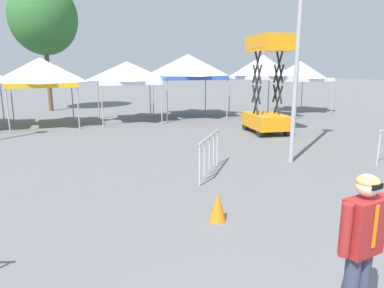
# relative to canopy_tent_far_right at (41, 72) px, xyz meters

# --- Properties ---
(canopy_tent_far_right) EXTENTS (3.12, 3.12, 3.29)m
(canopy_tent_far_right) POSITION_rel_canopy_tent_far_right_xyz_m (0.00, 0.00, 0.00)
(canopy_tent_far_right) COLOR #9E9EA3
(canopy_tent_far_right) RESTS_ON ground
(canopy_tent_behind_right) EXTENTS (3.29, 3.29, 3.13)m
(canopy_tent_behind_right) POSITION_rel_canopy_tent_far_right_xyz_m (4.16, 0.06, -0.06)
(canopy_tent_behind_right) COLOR #9E9EA3
(canopy_tent_behind_right) RESTS_ON ground
(canopy_tent_behind_left) EXTENTS (3.80, 3.80, 3.56)m
(canopy_tent_behind_left) POSITION_rel_canopy_tent_far_right_xyz_m (7.72, 0.41, 0.26)
(canopy_tent_behind_left) COLOR #9E9EA3
(canopy_tent_behind_left) RESTS_ON ground
(canopy_tent_left_of_center) EXTENTS (2.89, 2.89, 3.52)m
(canopy_tent_left_of_center) POSITION_rel_canopy_tent_far_right_xyz_m (11.49, -1.45, 0.24)
(canopy_tent_left_of_center) COLOR #9E9EA3
(canopy_tent_left_of_center) RESTS_ON ground
(canopy_tent_center) EXTENTS (3.01, 3.01, 3.21)m
(canopy_tent_center) POSITION_rel_canopy_tent_far_right_xyz_m (15.21, -0.08, -0.01)
(canopy_tent_center) COLOR #9E9EA3
(canopy_tent_center) RESTS_ON ground
(scissor_lift) EXTENTS (1.80, 2.52, 4.15)m
(scissor_lift) POSITION_rel_canopy_tent_far_right_xyz_m (8.98, -5.61, -1.36)
(scissor_lift) COLOR black
(scissor_lift) RESTS_ON ground
(person_foreground) EXTENTS (0.65, 0.29, 1.78)m
(person_foreground) POSITION_rel_canopy_tent_far_right_xyz_m (3.13, -15.97, -1.58)
(person_foreground) COLOR #33384C
(person_foreground) RESTS_ON ground
(tree_behind_tents_right) EXTENTS (4.20, 4.20, 8.22)m
(tree_behind_tents_right) POSITION_rel_canopy_tent_far_right_xyz_m (0.36, 6.73, 3.28)
(tree_behind_tents_right) COLOR brown
(tree_behind_tents_right) RESTS_ON ground
(crowd_barrier_near_person) EXTENTS (1.35, 1.67, 1.08)m
(crowd_barrier_near_person) POSITION_rel_canopy_tent_far_right_xyz_m (4.09, -10.20, -1.86)
(crowd_barrier_near_person) COLOR #B7BABF
(crowd_barrier_near_person) RESTS_ON ground
(traffic_cone_lot_center) EXTENTS (0.32, 0.32, 0.57)m
(traffic_cone_lot_center) POSITION_rel_canopy_tent_far_right_xyz_m (3.00, -12.92, -2.33)
(traffic_cone_lot_center) COLOR orange
(traffic_cone_lot_center) RESTS_ON ground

